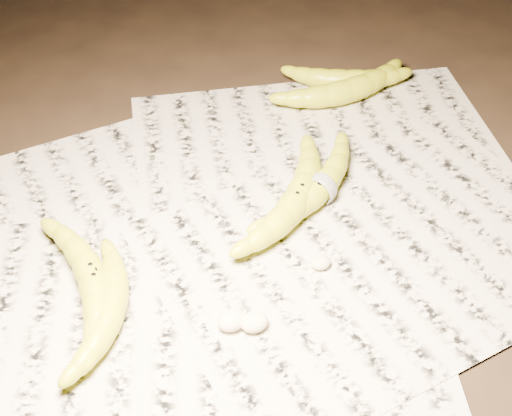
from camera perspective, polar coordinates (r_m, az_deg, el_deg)
name	(u,v)px	position (r m, az deg, el deg)	size (l,w,h in m)	color
ground	(273,246)	(0.94, 1.41, -3.07)	(3.00, 3.00, 0.00)	black
newspaper_patch	(258,231)	(0.95, 0.13, -1.85)	(0.90, 0.70, 0.01)	#B6AE9C
banana_left_a	(92,278)	(0.89, -13.00, -5.45)	(0.21, 0.06, 0.04)	gold
banana_left_b	(111,307)	(0.86, -11.54, -7.78)	(0.18, 0.06, 0.04)	gold
banana_center	(298,197)	(0.97, 3.37, 0.88)	(0.22, 0.07, 0.04)	gold
banana_taped	(321,187)	(0.99, 5.20, 1.70)	(0.22, 0.06, 0.04)	gold
banana_upper_a	(348,89)	(1.18, 7.36, 9.44)	(0.21, 0.07, 0.04)	gold
banana_upper_b	(347,79)	(1.21, 7.28, 10.23)	(0.18, 0.06, 0.04)	gold
measuring_tape	(321,187)	(0.99, 5.20, 1.70)	(0.05, 0.05, 0.00)	white
flesh_chunk_a	(231,319)	(0.84, -1.99, -8.83)	(0.03, 0.03, 0.02)	beige
flesh_chunk_b	(254,320)	(0.84, -0.14, -8.93)	(0.03, 0.03, 0.02)	beige
flesh_chunk_c	(321,260)	(0.90, 5.21, -4.19)	(0.03, 0.02, 0.02)	beige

